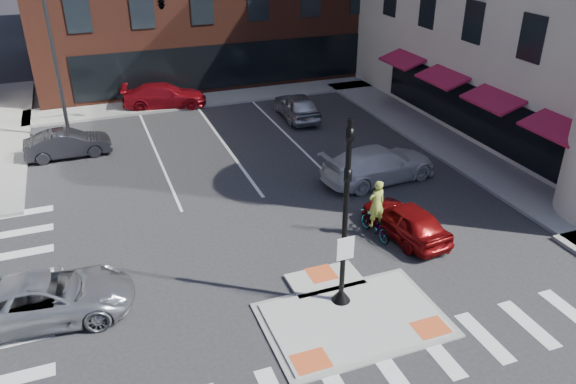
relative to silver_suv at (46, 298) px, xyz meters
name	(u,v)px	position (x,y,z in m)	size (l,w,h in m)	color
ground	(346,311)	(8.51, -2.93, -0.71)	(120.00, 120.00, 0.00)	#28282B
refuge_island	(350,314)	(8.51, -3.19, -0.66)	(5.40, 4.65, 0.13)	gray
sidewalk_e	(449,145)	(19.31, 7.07, -0.63)	(3.00, 24.00, 0.15)	gray
sidewalk_n	(239,95)	(11.51, 19.07, -0.63)	(26.00, 3.00, 0.15)	gray
signal_pole	(344,239)	(8.51, -2.54, 1.65)	(0.60, 0.60, 5.98)	black
mast_arm_signal	(133,14)	(5.04, 15.07, 5.50)	(6.10, 2.24, 8.00)	black
silver_suv	(46,298)	(0.00, 0.00, 0.00)	(2.35, 5.10, 1.42)	#A8ABAF
red_sedan	(406,220)	(12.49, 0.26, -0.04)	(1.59, 3.94, 1.34)	maroon
white_pickup	(379,164)	(13.92, 4.86, 0.07)	(2.19, 5.38, 1.56)	silver
bg_car_dark	(68,144)	(0.94, 12.64, -0.04)	(1.41, 4.04, 1.33)	#25252A
bg_car_silver	(297,106)	(13.51, 13.81, 0.04)	(1.77, 4.39, 1.50)	#ADB0B5
bg_car_red	(164,96)	(6.69, 18.57, 0.02)	(2.03, 5.00, 1.45)	maroon
cyclist	(375,218)	(11.42, 0.64, 0.07)	(0.80, 1.89, 2.30)	#3F3F44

